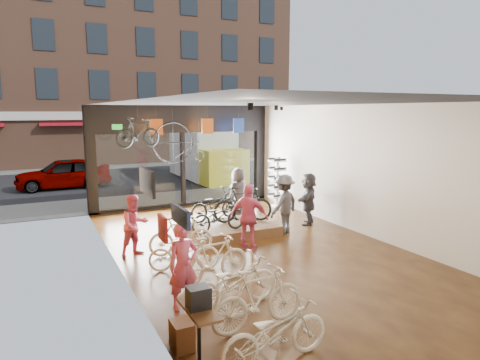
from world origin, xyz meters
TOP-DOWN VIEW (x-y plane):
  - ground_plane at (0.00, 0.00)m, footprint 7.00×12.00m
  - ceiling at (0.00, 0.00)m, footprint 7.00×12.00m
  - wall_left at (-3.52, 0.00)m, footprint 0.04×12.00m
  - wall_right at (3.52, 0.00)m, footprint 0.04×12.00m
  - wall_back at (0.00, -6.02)m, footprint 7.00×0.04m
  - storefront at (0.00, 6.00)m, footprint 7.00×0.26m
  - exit_sign at (-2.40, 5.88)m, footprint 0.35×0.06m
  - street_road at (0.00, 15.00)m, footprint 30.00×18.00m
  - sidewalk_near at (0.00, 7.20)m, footprint 30.00×2.40m
  - sidewalk_far at (0.00, 19.00)m, footprint 30.00×2.00m
  - opposite_building at (0.00, 21.50)m, footprint 26.00×5.00m
  - street_car at (-3.86, 12.00)m, footprint 4.19×1.68m
  - box_truck at (3.09, 11.00)m, footprint 2.18×6.55m
  - floor_bike_0 at (-2.18, -4.53)m, footprint 1.80×0.69m
  - floor_bike_1 at (-1.93, -3.56)m, footprint 1.79×0.63m
  - floor_bike_2 at (-1.96, -2.67)m, footprint 1.88×0.78m
  - floor_bike_3 at (-1.86, -1.42)m, footprint 1.75×0.65m
  - floor_bike_4 at (-2.18, -0.49)m, footprint 1.71×0.99m
  - floor_bike_5 at (-1.90, 0.57)m, footprint 1.68×0.64m
  - display_platform at (0.05, 1.67)m, footprint 2.40×1.80m
  - display_bike_left at (-0.63, 1.08)m, footprint 1.75×0.80m
  - display_bike_mid at (0.43, 1.73)m, footprint 1.88×0.88m
  - display_bike_right at (-0.24, 2.34)m, footprint 1.91×1.13m
  - customer_0 at (-2.80, -2.29)m, footprint 0.62×0.44m
  - customer_1 at (-2.95, 1.03)m, footprint 0.91×0.81m
  - customer_2 at (-0.18, 0.16)m, footprint 1.03×1.03m
  - customer_3 at (1.45, 1.07)m, footprint 1.31×1.06m
  - customer_4 at (1.04, 3.30)m, footprint 0.97×0.80m
  - customer_5 at (2.72, 1.62)m, footprint 1.41×1.46m
  - sunglasses_rack at (2.95, 3.95)m, footprint 0.59×0.49m
  - wall_merch at (-3.38, -3.50)m, footprint 0.40×2.40m
  - penny_farthing at (-0.56, 4.41)m, footprint 1.75×0.06m
  - hung_bike at (-2.06, 4.20)m, footprint 1.64×0.94m
  - jersey_left at (-1.19, 5.20)m, footprint 0.45×0.03m
  - jersey_mid at (0.72, 5.20)m, footprint 0.45×0.03m
  - jersey_right at (1.98, 5.20)m, footprint 0.45×0.03m

SIDE VIEW (x-z plane):
  - ground_plane at x=0.00m, z-range -0.04..0.00m
  - street_road at x=0.00m, z-range -0.02..0.00m
  - sidewalk_near at x=0.00m, z-range 0.00..0.12m
  - sidewalk_far at x=0.00m, z-range 0.00..0.12m
  - display_platform at x=0.05m, z-range 0.00..0.30m
  - floor_bike_4 at x=-2.18m, z-range 0.00..0.85m
  - floor_bike_0 at x=-2.18m, z-range 0.00..0.93m
  - floor_bike_2 at x=-1.96m, z-range 0.00..0.96m
  - floor_bike_5 at x=-1.90m, z-range 0.00..0.98m
  - floor_bike_3 at x=-1.86m, z-range 0.00..1.02m
  - floor_bike_1 at x=-1.93m, z-range 0.00..1.06m
  - street_car at x=-3.86m, z-range 0.00..1.43m
  - display_bike_left at x=-0.63m, z-range 0.30..1.19m
  - display_bike_right at x=-0.24m, z-range 0.30..1.25m
  - customer_1 at x=-2.95m, z-range 0.00..1.56m
  - customer_0 at x=-2.80m, z-range 0.00..1.61m
  - customer_5 at x=2.72m, z-range 0.00..1.66m
  - display_bike_mid at x=0.43m, z-range 0.30..1.39m
  - customer_4 at x=1.04m, z-range 0.00..1.72m
  - customer_2 at x=-0.18m, z-range 0.00..1.75m
  - customer_3 at x=1.45m, z-range 0.00..1.77m
  - sunglasses_rack at x=2.95m, z-range 0.00..1.92m
  - box_truck at x=3.09m, z-range 0.00..2.58m
  - wall_merch at x=-3.38m, z-range 0.00..2.60m
  - wall_left at x=-3.52m, z-range 0.00..3.80m
  - wall_right at x=3.52m, z-range 0.00..3.80m
  - wall_back at x=0.00m, z-range 0.00..3.80m
  - storefront at x=0.00m, z-range 0.00..3.80m
  - penny_farthing at x=-0.56m, z-range 1.80..3.20m
  - hung_bike at x=-2.06m, z-range 2.45..3.40m
  - exit_sign at x=-2.40m, z-range 2.96..3.14m
  - jersey_left at x=-1.19m, z-range 2.77..3.32m
  - jersey_mid at x=0.72m, z-range 2.77..3.32m
  - jersey_right at x=1.98m, z-range 2.77..3.32m
  - ceiling at x=0.00m, z-range 3.80..3.84m
  - opposite_building at x=0.00m, z-range 0.00..14.00m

